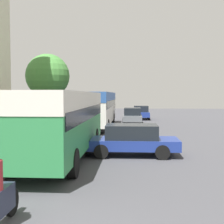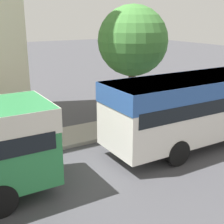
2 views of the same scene
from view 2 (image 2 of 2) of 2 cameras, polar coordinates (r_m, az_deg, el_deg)
The scene contains 3 objects.
bus_following at distance 14.65m, azimuth 19.24°, elevation 2.65°, with size 2.59×11.17×2.99m.
pedestrian_walking_away at distance 13.91m, azimuth -19.66°, elevation -2.29°, with size 0.37×0.37×1.65m.
street_tree at distance 15.32m, azimuth 3.82°, elevation 12.79°, with size 3.37×3.37×5.78m.
Camera 2 is at (7.39, 11.43, 5.40)m, focal length 50.00 mm.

